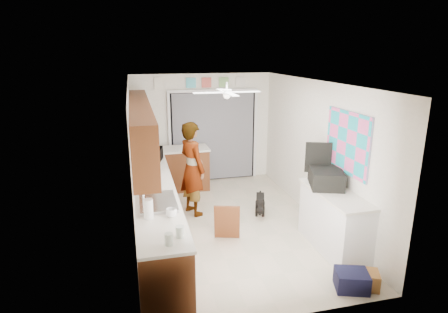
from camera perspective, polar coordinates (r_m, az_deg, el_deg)
floor at (r=6.80m, az=0.81°, el=-10.28°), size 5.00×5.00×0.00m
ceiling at (r=6.12m, az=0.91°, el=11.24°), size 5.00×5.00×0.00m
wall_back at (r=8.72m, az=-3.29°, el=4.29°), size 3.20×0.00×3.20m
wall_front at (r=4.12m, az=9.74°, el=-9.38°), size 3.20×0.00×3.20m
wall_left at (r=6.16m, az=-13.71°, el=-1.05°), size 0.00×5.00×5.00m
wall_right at (r=6.91m, az=13.81°, el=0.78°), size 0.00×5.00×5.00m
left_base_cabinets at (r=6.43m, az=-10.56°, el=-7.72°), size 0.60×4.80×0.90m
left_countertop at (r=6.26m, az=-10.68°, el=-3.76°), size 0.62×4.80×0.04m
upper_cabinets at (r=6.22m, az=-12.59°, el=4.42°), size 0.32×4.00×0.80m
sink_basin at (r=5.32m, az=-10.05°, el=-6.94°), size 0.50×0.76×0.06m
faucet at (r=5.27m, az=-12.17°, el=-6.13°), size 0.03×0.03×0.22m
peninsula_base at (r=8.37m, az=-5.94°, el=-1.93°), size 1.00×0.60×0.90m
peninsula_top at (r=8.24m, az=-6.03°, el=1.18°), size 1.04×0.64×0.04m
back_opening_recess at (r=8.78m, az=-1.62°, el=3.06°), size 2.00×0.06×2.10m
curtain_panel at (r=8.74m, az=-1.57°, el=3.00°), size 1.90×0.03×2.05m
door_trim_left at (r=8.60m, az=-8.24°, el=2.63°), size 0.06×0.04×2.10m
door_trim_right at (r=9.02m, az=4.78°, el=3.35°), size 0.06×0.04×2.10m
door_trim_head at (r=8.58m, az=-1.64°, el=10.00°), size 2.10×0.04×0.06m
header_frame_1 at (r=8.50m, az=-5.05°, el=11.11°), size 0.22×0.02×0.22m
header_frame_2 at (r=8.56m, az=-2.69°, el=11.19°), size 0.22×0.02×0.22m
header_frame_3 at (r=8.65m, az=-0.04°, el=11.25°), size 0.22×0.02×0.22m
header_frame_4 at (r=8.75m, az=2.56°, el=11.29°), size 0.22×0.02×0.22m
route66_sign at (r=8.42m, az=-9.84°, el=10.90°), size 0.22×0.02×0.26m
right_counter_base at (r=6.08m, az=16.39°, el=-9.56°), size 0.50×1.40×0.90m
right_counter_top at (r=5.89m, az=16.66°, el=-5.44°), size 0.54×1.44×0.04m
abstract_painting at (r=5.97m, az=18.25°, el=2.04°), size 0.03×1.15×0.95m
ceiling_fan at (r=6.33m, az=0.44°, el=9.75°), size 1.14×1.14×0.24m
microwave at (r=7.27m, az=-10.82°, el=0.22°), size 0.43×0.53×0.26m
soap_bottle at (r=6.66m, az=-11.98°, el=-0.97°), size 0.15×0.15×0.33m
cup at (r=4.87m, az=-8.02°, el=-8.49°), size 0.15×0.15×0.11m
jar_a at (r=4.36m, az=-6.73°, el=-11.32°), size 0.13×0.13×0.14m
jar_b at (r=4.22m, az=-8.41°, el=-12.37°), size 0.11×0.11×0.14m
paper_towel_roll at (r=4.85m, az=-11.44°, el=-7.84°), size 0.16×0.16×0.26m
suitcase at (r=6.06m, az=15.27°, el=-3.15°), size 0.66×0.76×0.27m
suitcase_rim at (r=6.10m, az=15.20°, el=-4.13°), size 0.60×0.69×0.02m
suitcase_lid at (r=6.23m, az=14.17°, el=-0.15°), size 0.41×0.17×0.50m
cardboard_box at (r=5.46m, az=20.55°, el=-17.10°), size 0.44×0.40×0.23m
navy_crate at (r=5.36m, az=18.87°, el=-17.44°), size 0.49×0.45×0.25m
cabinet_door_panel at (r=6.15m, az=0.46°, el=-9.97°), size 0.44×0.27×0.62m
man at (r=6.95m, az=-4.86°, el=-1.86°), size 0.65×0.76×1.77m
dog at (r=7.16m, az=5.52°, el=-7.15°), size 0.38×0.56×0.41m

